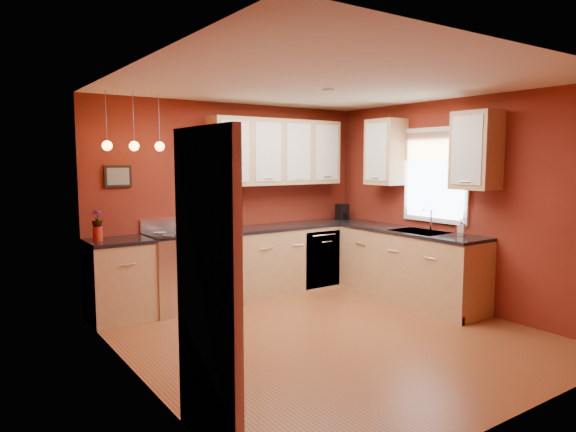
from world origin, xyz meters
TOP-DOWN VIEW (x-y plane):
  - floor at (0.00, 0.00)m, footprint 4.20×4.20m
  - ceiling at (0.00, 0.00)m, footprint 4.00×4.20m
  - wall_back at (0.00, 2.10)m, footprint 4.00×0.02m
  - wall_front at (0.00, -2.10)m, footprint 4.00×0.02m
  - wall_left at (-2.00, 0.00)m, footprint 0.02×4.20m
  - wall_right at (2.00, 0.00)m, footprint 0.02×4.20m
  - base_cabinets_back_left at (-1.65, 1.80)m, footprint 0.70×0.60m
  - base_cabinets_back_right at (0.73, 1.80)m, footprint 2.54×0.60m
  - base_cabinets_right at (1.70, 0.45)m, footprint 0.60×2.10m
  - counter_back_left at (-1.65, 1.80)m, footprint 0.70×0.62m
  - counter_back_right at (0.73, 1.80)m, footprint 2.54×0.62m
  - counter_right at (1.70, 0.45)m, footprint 0.62×2.10m
  - gas_range at (-0.92, 1.80)m, footprint 0.76×0.64m
  - dishwasher_front at (1.10, 1.51)m, footprint 0.60×0.02m
  - sink at (1.70, 0.30)m, footprint 0.50×0.70m
  - window at (1.97, 0.30)m, footprint 0.06×1.02m
  - door_left_wall at (-1.97, -1.20)m, footprint 0.12×0.82m
  - upper_cabinets_back at (0.60, 1.93)m, footprint 2.00×0.35m
  - upper_cabinets_right at (1.82, 0.32)m, footprint 0.35×1.95m
  - wall_picture at (-1.55, 2.08)m, footprint 0.32×0.03m
  - pendant_lights at (-1.45, 1.75)m, footprint 0.71×0.11m
  - red_canister at (-0.12, 1.80)m, footprint 0.14×0.14m
  - red_vase at (-1.88, 1.80)m, footprint 0.10×0.10m
  - flowers at (-1.88, 1.80)m, footprint 0.13×0.13m
  - coffee_maker at (1.73, 1.84)m, footprint 0.17×0.17m
  - soap_pump at (1.79, -0.25)m, footprint 0.13×0.13m
  - dish_towel at (-0.95, 1.47)m, footprint 0.19×0.01m

SIDE VIEW (x-z plane):
  - floor at x=0.00m, z-range 0.00..0.00m
  - base_cabinets_back_left at x=-1.65m, z-range 0.00..0.90m
  - base_cabinets_back_right at x=0.73m, z-range 0.00..0.90m
  - base_cabinets_right at x=1.70m, z-range 0.00..0.90m
  - dishwasher_front at x=1.10m, z-range 0.05..0.85m
  - gas_range at x=-0.92m, z-range -0.07..1.04m
  - dish_towel at x=-0.95m, z-range 0.39..0.65m
  - sink at x=1.70m, z-range 0.75..1.08m
  - counter_back_left at x=-1.65m, z-range 0.90..0.94m
  - counter_back_right at x=0.73m, z-range 0.90..0.94m
  - counter_right at x=1.70m, z-range 0.90..0.94m
  - red_vase at x=-1.88m, z-range 0.94..1.10m
  - door_left_wall at x=-1.97m, z-range 0.00..2.05m
  - red_canister at x=-0.12m, z-range 0.94..1.15m
  - soap_pump at x=1.79m, z-range 0.94..1.15m
  - coffee_maker at x=1.73m, z-range 0.93..1.17m
  - flowers at x=-1.88m, z-range 1.08..1.29m
  - wall_back at x=0.00m, z-range 0.00..2.60m
  - wall_front at x=0.00m, z-range 0.00..2.60m
  - wall_left at x=-2.00m, z-range 0.00..2.60m
  - wall_right at x=2.00m, z-range 0.00..2.60m
  - wall_picture at x=-1.55m, z-range 1.52..1.78m
  - window at x=1.97m, z-range 1.08..2.30m
  - upper_cabinets_back at x=0.60m, z-range 1.50..2.40m
  - upper_cabinets_right at x=1.82m, z-range 1.50..2.40m
  - pendant_lights at x=-1.45m, z-range 1.68..2.34m
  - ceiling at x=0.00m, z-range 2.59..2.61m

